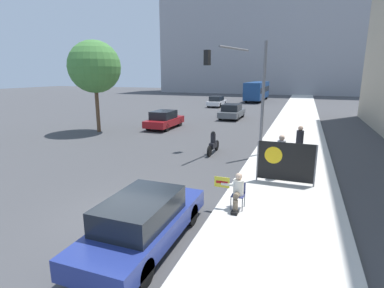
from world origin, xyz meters
TOP-DOWN VIEW (x-y plane):
  - ground_plane at (0.00, 0.00)m, footprint 160.00×160.00m
  - sidewalk_curb at (4.39, 15.00)m, footprint 3.99×90.00m
  - building_backdrop_far at (-2.00, 65.21)m, footprint 52.00×12.00m
  - seated_protester at (3.07, 1.56)m, footprint 0.98×0.77m
  - jogger_on_sidewalk at (4.12, 5.17)m, footprint 0.34×0.34m
  - pedestrian_behind at (4.80, 7.75)m, footprint 0.34×0.34m
  - protest_banner at (4.35, 4.53)m, footprint 2.25×0.06m
  - traffic_light_pole at (1.60, 8.90)m, footprint 3.57×3.33m
  - parked_car_curbside at (1.22, -1.18)m, footprint 1.73×4.59m
  - car_on_road_nearest at (-5.79, 14.64)m, footprint 1.80×4.22m
  - car_on_road_midblock at (-1.81, 21.86)m, footprint 1.87×4.35m
  - car_on_road_distant at (-6.30, 32.16)m, footprint 1.76×4.26m
  - city_bus_on_road at (-2.55, 43.30)m, footprint 2.55×11.66m
  - motorcycle_on_road at (0.26, 8.38)m, footprint 0.28×2.05m
  - street_tree_near_curb at (-9.92, 11.57)m, footprint 3.85×3.85m

SIDE VIEW (x-z plane):
  - ground_plane at x=0.00m, z-range 0.00..0.00m
  - sidewalk_curb at x=4.39m, z-range 0.00..0.13m
  - motorcycle_on_road at x=0.26m, z-range -0.09..1.19m
  - parked_car_curbside at x=1.22m, z-range 0.00..1.39m
  - car_on_road_distant at x=-6.30m, z-range 0.00..1.43m
  - car_on_road_nearest at x=-5.79m, z-range 0.00..1.45m
  - car_on_road_midblock at x=-1.81m, z-range 0.00..1.46m
  - seated_protester at x=3.07m, z-range 0.17..1.35m
  - protest_banner at x=4.35m, z-range 0.18..1.84m
  - jogger_on_sidewalk at x=4.12m, z-range 0.15..1.98m
  - pedestrian_behind at x=4.80m, z-range 0.15..1.98m
  - city_bus_on_road at x=-2.55m, z-range 0.24..3.29m
  - traffic_light_pole at x=1.60m, z-range 1.19..7.05m
  - street_tree_near_curb at x=-9.92m, z-range 1.47..8.28m
  - building_backdrop_far at x=-2.00m, z-range 0.00..30.71m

